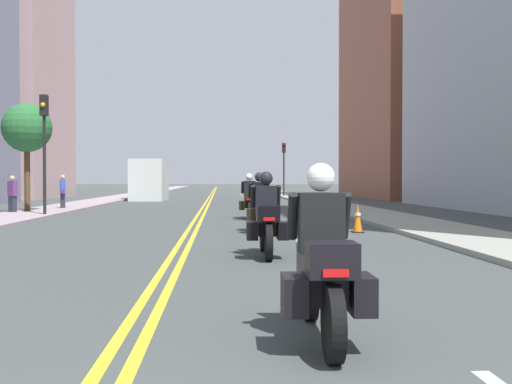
% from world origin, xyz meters
% --- Properties ---
extents(ground_plane, '(264.00, 264.00, 0.00)m').
position_xyz_m(ground_plane, '(0.00, 48.00, 0.00)').
color(ground_plane, '#3D4343').
extents(sidewalk_left, '(2.61, 144.00, 0.12)m').
position_xyz_m(sidewalk_left, '(-6.83, 48.00, 0.06)').
color(sidewalk_left, gray).
rests_on(sidewalk_left, ground).
extents(sidewalk_right, '(2.61, 144.00, 0.12)m').
position_xyz_m(sidewalk_right, '(6.83, 48.00, 0.06)').
color(sidewalk_right, gray).
rests_on(sidewalk_right, ground).
extents(centreline_yellow_inner, '(0.12, 132.00, 0.01)m').
position_xyz_m(centreline_yellow_inner, '(-0.12, 48.00, 0.00)').
color(centreline_yellow_inner, yellow).
rests_on(centreline_yellow_inner, ground).
extents(centreline_yellow_outer, '(0.12, 132.00, 0.01)m').
position_xyz_m(centreline_yellow_outer, '(0.12, 48.00, 0.00)').
color(centreline_yellow_outer, yellow).
rests_on(centreline_yellow_outer, ground).
extents(lane_dashes_white, '(0.14, 56.40, 0.01)m').
position_xyz_m(lane_dashes_white, '(2.77, 29.00, 0.00)').
color(lane_dashes_white, silver).
rests_on(lane_dashes_white, ground).
extents(building_left_2, '(8.05, 12.13, 26.38)m').
position_xyz_m(building_left_2, '(-15.94, 46.92, 13.19)').
color(building_left_2, '#B69595').
rests_on(building_left_2, ground).
extents(building_right_2, '(9.15, 17.38, 18.34)m').
position_xyz_m(building_right_2, '(16.49, 46.58, 9.17)').
color(building_right_2, brown).
rests_on(building_right_2, ground).
extents(motorcycle_0, '(0.77, 2.09, 1.60)m').
position_xyz_m(motorcycle_0, '(1.71, 4.08, 0.65)').
color(motorcycle_0, black).
rests_on(motorcycle_0, ground).
extents(motorcycle_1, '(0.76, 2.17, 1.60)m').
position_xyz_m(motorcycle_1, '(1.67, 10.05, 0.66)').
color(motorcycle_1, black).
rests_on(motorcycle_1, ground).
extents(motorcycle_2, '(0.78, 2.14, 1.65)m').
position_xyz_m(motorcycle_2, '(1.89, 15.32, 0.66)').
color(motorcycle_2, black).
rests_on(motorcycle_2, ground).
extents(motorcycle_3, '(0.77, 2.19, 1.67)m').
position_xyz_m(motorcycle_3, '(1.86, 20.89, 0.67)').
color(motorcycle_3, black).
rests_on(motorcycle_3, ground).
extents(traffic_cone_0, '(0.31, 0.31, 0.79)m').
position_xyz_m(traffic_cone_0, '(4.55, 15.04, 0.39)').
color(traffic_cone_0, black).
rests_on(traffic_cone_0, ground).
extents(traffic_light_near, '(0.28, 0.38, 4.68)m').
position_xyz_m(traffic_light_near, '(-5.93, 22.39, 3.24)').
color(traffic_light_near, black).
rests_on(traffic_light_near, ground).
extents(traffic_light_far, '(0.28, 0.38, 4.41)m').
position_xyz_m(traffic_light_far, '(5.93, 47.53, 3.08)').
color(traffic_light_far, black).
rests_on(traffic_light_far, ground).
extents(pedestrian_0, '(0.42, 0.38, 1.61)m').
position_xyz_m(pedestrian_0, '(-7.66, 23.94, 0.83)').
color(pedestrian_0, '#282936').
rests_on(pedestrian_0, ground).
extents(pedestrian_2, '(0.33, 0.51, 1.66)m').
position_xyz_m(pedestrian_2, '(-6.53, 27.40, 0.85)').
color(pedestrian_2, '#29282F').
rests_on(pedestrian_2, ground).
extents(street_tree_0, '(2.06, 2.06, 4.65)m').
position_xyz_m(street_tree_0, '(-7.31, 24.72, 3.58)').
color(street_tree_0, '#503B21').
rests_on(street_tree_0, ground).
extents(parked_truck, '(2.20, 6.50, 2.80)m').
position_xyz_m(parked_truck, '(-4.13, 41.75, 1.27)').
color(parked_truck, '#B2B5D2').
rests_on(parked_truck, ground).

